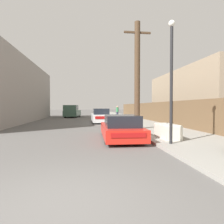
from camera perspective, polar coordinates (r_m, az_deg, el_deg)
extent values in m
plane|color=#595654|center=(3.64, -14.72, -24.74)|extent=(220.00, 220.00, 0.00)
cube|color=gray|center=(27.22, 3.32, -1.74)|extent=(4.20, 63.00, 0.12)
cube|color=silver|center=(9.84, 15.51, -5.37)|extent=(0.76, 1.73, 0.63)
cube|color=white|center=(9.81, 15.52, -3.44)|extent=(0.73, 1.66, 0.03)
cube|color=#333335|center=(10.37, 15.48, -3.02)|extent=(0.03, 0.20, 0.02)
cube|color=gray|center=(10.06, 14.95, -3.21)|extent=(0.74, 0.09, 0.01)
cube|color=gray|center=(9.57, 16.08, -3.46)|extent=(0.74, 0.09, 0.01)
cube|color=red|center=(10.03, 2.48, -5.37)|extent=(1.90, 4.51, 0.53)
cube|color=black|center=(9.59, 2.81, -2.50)|extent=(1.59, 2.18, 0.53)
cube|color=#B21414|center=(7.82, 4.78, -6.65)|extent=(1.39, 0.07, 0.19)
cylinder|color=black|center=(11.34, -2.38, -5.06)|extent=(0.22, 0.62, 0.62)
cylinder|color=black|center=(11.53, 5.34, -4.96)|extent=(0.22, 0.62, 0.62)
cylinder|color=black|center=(8.60, -1.37, -7.18)|extent=(0.22, 0.62, 0.62)
cylinder|color=black|center=(8.84, 8.73, -6.95)|extent=(0.22, 0.62, 0.62)
cube|color=silver|center=(20.22, -3.27, -1.63)|extent=(1.80, 4.39, 0.72)
cube|color=black|center=(20.02, -3.23, 0.18)|extent=(1.52, 2.46, 0.57)
cube|color=#B21414|center=(18.03, -2.70, -1.61)|extent=(1.34, 0.05, 0.25)
cylinder|color=black|center=(21.53, -5.53, -1.97)|extent=(0.21, 0.60, 0.60)
cylinder|color=black|center=(21.64, -1.61, -1.94)|extent=(0.21, 0.60, 0.60)
cylinder|color=black|center=(18.84, -5.18, -2.46)|extent=(0.21, 0.60, 0.60)
cylinder|color=black|center=(18.97, -0.71, -2.43)|extent=(0.21, 0.60, 0.60)
cube|color=#385647|center=(31.62, -11.19, -0.29)|extent=(2.39, 5.94, 0.85)
cube|color=#385647|center=(30.02, -11.65, 1.18)|extent=(2.03, 2.75, 0.79)
cube|color=black|center=(30.02, -11.65, 1.22)|extent=(2.06, 2.70, 0.44)
cylinder|color=black|center=(29.73, -10.15, -0.84)|extent=(0.32, 0.80, 0.79)
cylinder|color=black|center=(29.99, -13.24, -0.84)|extent=(0.32, 0.80, 0.79)
cylinder|color=black|center=(33.30, -9.34, -0.59)|extent=(0.32, 0.80, 0.79)
cylinder|color=black|center=(33.53, -12.11, -0.59)|extent=(0.32, 0.80, 0.79)
cylinder|color=#4C3826|center=(13.62, 7.21, 10.27)|extent=(0.37, 0.37, 7.13)
cube|color=#4C3826|center=(14.33, 7.26, 21.61)|extent=(1.80, 0.12, 0.12)
cylinder|color=#232326|center=(8.38, 16.58, 7.23)|extent=(0.12, 0.12, 4.66)
sphere|color=white|center=(8.97, 16.71, 23.06)|extent=(0.26, 0.26, 0.26)
cube|color=brown|center=(21.52, 11.46, 0.11)|extent=(0.08, 33.89, 1.94)
cube|color=gray|center=(23.02, 24.12, 4.05)|extent=(6.00, 14.30, 5.35)
cylinder|color=#282D42|center=(27.66, 1.54, -0.76)|extent=(0.28, 0.28, 0.77)
cylinder|color=#337F4C|center=(27.64, 1.54, 0.67)|extent=(0.34, 0.34, 0.61)
sphere|color=tan|center=(27.64, 1.54, 1.54)|extent=(0.23, 0.23, 0.23)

